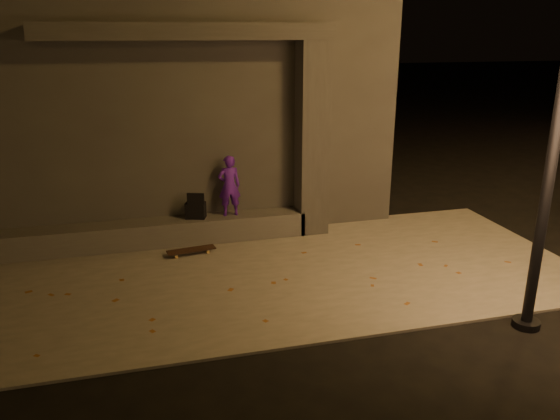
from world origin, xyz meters
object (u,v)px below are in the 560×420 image
object	(u,v)px
skateboarder	(229,186)
backpack	(196,209)
column	(312,140)
skateboard	(191,250)

from	to	relation	value
skateboarder	backpack	distance (m)	0.75
column	skateboarder	xyz separation A→B (m)	(-1.59, 0.00, -0.78)
skateboarder	backpack	bearing A→B (deg)	-1.74
backpack	skateboard	size ratio (longest dim) A/B	0.58
skateboard	skateboarder	bearing A→B (deg)	30.43
column	backpack	xyz separation A→B (m)	(-2.23, 0.00, -1.18)
column	backpack	world-z (taller)	column
column	skateboard	size ratio (longest dim) A/B	4.13
backpack	skateboard	world-z (taller)	backpack
backpack	skateboard	bearing A→B (deg)	-86.31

